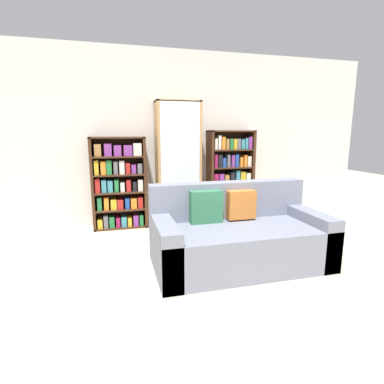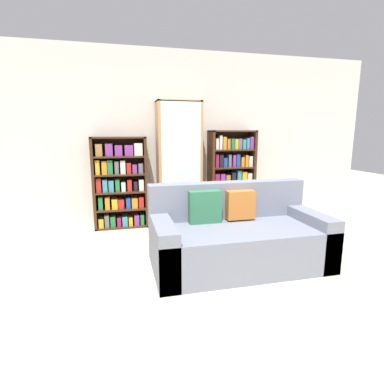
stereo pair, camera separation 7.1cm
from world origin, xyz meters
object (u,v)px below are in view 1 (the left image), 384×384
Objects in this scene: couch at (238,237)px; bookshelf_right at (230,177)px; bookshelf_left at (119,184)px; wine_bottle at (228,220)px; display_cabinet at (178,164)px.

bookshelf_right is (0.57, 1.69, 0.41)m from couch.
bookshelf_right is (1.80, 0.00, 0.03)m from bookshelf_left.
bookshelf_left is 3.65× the size of wine_bottle.
bookshelf_right reaches higher than couch.
bookshelf_left is at bearing 178.96° from display_cabinet.
display_cabinet is (0.91, -0.02, 0.28)m from bookshelf_left.
bookshelf_left is 0.95m from display_cabinet.
bookshelf_left is at bearing -180.00° from bookshelf_right.
couch is at bearing -54.16° from bookshelf_left.
bookshelf_right is at bearing 66.46° from wine_bottle.
couch is 4.93× the size of wine_bottle.
bookshelf_right reaches higher than wine_bottle.
couch is 1.83m from display_cabinet.
bookshelf_left is 1.80m from bookshelf_right.
display_cabinet is 0.92m from bookshelf_right.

